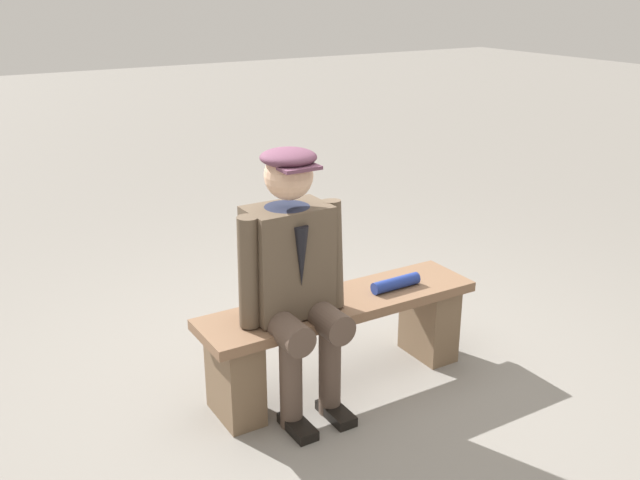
% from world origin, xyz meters
% --- Properties ---
extents(ground_plane, '(30.00, 30.00, 0.00)m').
position_xyz_m(ground_plane, '(0.00, 0.00, 0.00)').
color(ground_plane, gray).
extents(bench, '(1.51, 0.38, 0.48)m').
position_xyz_m(bench, '(0.00, 0.00, 0.31)').
color(bench, brown).
rests_on(bench, ground).
extents(seated_man, '(0.56, 0.52, 1.32)m').
position_xyz_m(seated_man, '(0.30, 0.05, 0.73)').
color(seated_man, brown).
rests_on(seated_man, ground).
extents(rolled_magazine, '(0.29, 0.07, 0.06)m').
position_xyz_m(rolled_magazine, '(-0.33, 0.04, 0.52)').
color(rolled_magazine, navy).
rests_on(rolled_magazine, bench).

